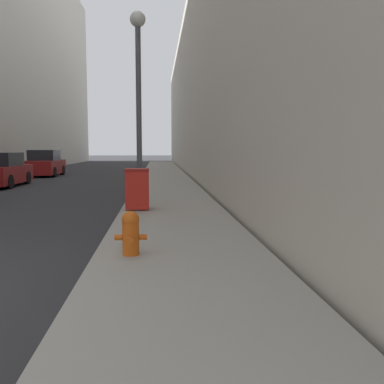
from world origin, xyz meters
name	(u,v)px	position (x,y,z in m)	size (l,w,h in m)	color
sidewalk_right	(165,180)	(5.14, 18.00, 0.07)	(2.81, 60.00, 0.14)	#9E998E
building_right_stone	(267,94)	(12.65, 26.00, 5.67)	(12.00, 60.00, 11.33)	beige
fire_hydrant	(131,232)	(4.32, 1.66, 0.51)	(0.50, 0.39, 0.69)	#D15614
trash_bin	(137,189)	(4.19, 6.62, 0.71)	(0.64, 0.58, 1.11)	red
lamppost	(138,84)	(4.15, 9.21, 3.85)	(0.50, 0.50, 5.98)	#4C4C51
parked_sedan_near	(0,171)	(-2.65, 15.72, 0.73)	(1.93, 4.33, 1.59)	maroon
parked_sedan_far	(45,164)	(-2.51, 23.22, 0.77)	(1.91, 4.09, 1.68)	maroon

